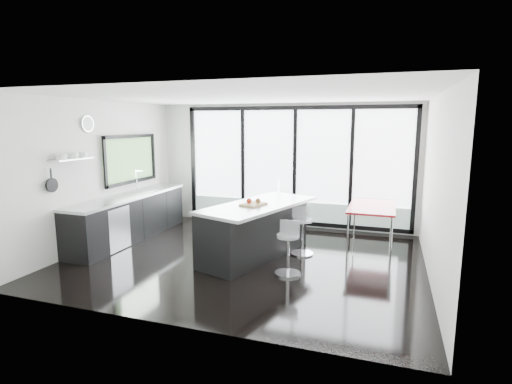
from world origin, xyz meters
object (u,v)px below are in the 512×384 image
(island, at_px, (255,229))
(bar_stool_near, at_px, (288,255))
(bar_stool_far, at_px, (302,237))
(red_table, at_px, (371,226))

(island, height_order, bar_stool_near, island)
(island, xyz_separation_m, bar_stool_far, (0.78, 0.36, -0.16))
(island, bearing_deg, bar_stool_near, -41.27)
(bar_stool_near, height_order, bar_stool_far, bar_stool_far)
(island, distance_m, bar_stool_near, 1.04)
(bar_stool_near, bearing_deg, island, 135.26)
(bar_stool_far, distance_m, red_table, 1.49)
(island, distance_m, bar_stool_far, 0.87)
(bar_stool_far, bearing_deg, island, -179.48)
(island, xyz_separation_m, bar_stool_near, (0.77, -0.68, -0.17))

